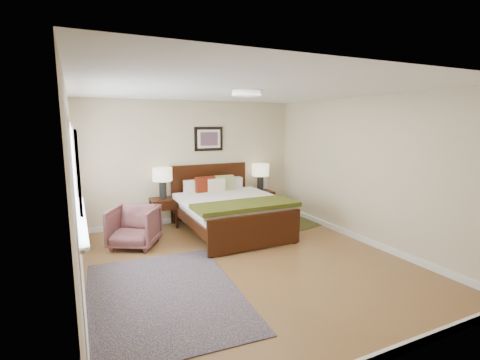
# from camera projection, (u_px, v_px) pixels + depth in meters

# --- Properties ---
(floor) EXTENTS (5.00, 5.00, 0.00)m
(floor) POSITION_uv_depth(u_px,v_px,m) (246.00, 262.00, 5.20)
(floor) COLOR brown
(floor) RESTS_ON ground
(back_wall) EXTENTS (4.50, 0.04, 2.50)m
(back_wall) POSITION_uv_depth(u_px,v_px,m) (193.00, 162.00, 7.22)
(back_wall) COLOR #CAB792
(back_wall) RESTS_ON ground
(front_wall) EXTENTS (4.50, 0.04, 2.50)m
(front_wall) POSITION_uv_depth(u_px,v_px,m) (386.00, 225.00, 2.77)
(front_wall) COLOR #CAB792
(front_wall) RESTS_ON ground
(left_wall) EXTENTS (0.04, 5.00, 2.50)m
(left_wall) POSITION_uv_depth(u_px,v_px,m) (73.00, 193.00, 4.04)
(left_wall) COLOR #CAB792
(left_wall) RESTS_ON ground
(right_wall) EXTENTS (0.04, 5.00, 2.50)m
(right_wall) POSITION_uv_depth(u_px,v_px,m) (364.00, 170.00, 5.95)
(right_wall) COLOR #CAB792
(right_wall) RESTS_ON ground
(ceiling) EXTENTS (4.50, 5.00, 0.02)m
(ceiling) POSITION_uv_depth(u_px,v_px,m) (247.00, 90.00, 4.79)
(ceiling) COLOR white
(ceiling) RESTS_ON back_wall
(window) EXTENTS (0.11, 2.72, 1.32)m
(window) POSITION_uv_depth(u_px,v_px,m) (77.00, 174.00, 4.67)
(window) COLOR silver
(window) RESTS_ON left_wall
(door) EXTENTS (0.06, 1.00, 2.18)m
(door) POSITION_uv_depth(u_px,v_px,m) (79.00, 260.00, 2.52)
(door) COLOR silver
(door) RESTS_ON ground
(ceil_fixture) EXTENTS (0.44, 0.44, 0.08)m
(ceil_fixture) POSITION_uv_depth(u_px,v_px,m) (246.00, 93.00, 4.80)
(ceil_fixture) COLOR white
(ceil_fixture) RESTS_ON ceiling
(bed) EXTENTS (1.79, 2.17, 1.17)m
(bed) POSITION_uv_depth(u_px,v_px,m) (229.00, 204.00, 6.53)
(bed) COLOR #361808
(bed) RESTS_ON ground
(wall_art) EXTENTS (0.62, 0.05, 0.50)m
(wall_art) POSITION_uv_depth(u_px,v_px,m) (209.00, 139.00, 7.27)
(wall_art) COLOR black
(wall_art) RESTS_ON back_wall
(nightstand_left) EXTENTS (0.49, 0.44, 0.58)m
(nightstand_left) POSITION_uv_depth(u_px,v_px,m) (164.00, 205.00, 6.83)
(nightstand_left) COLOR #361808
(nightstand_left) RESTS_ON ground
(nightstand_right) EXTENTS (0.54, 0.41, 0.54)m
(nightstand_right) POSITION_uv_depth(u_px,v_px,m) (260.00, 200.00, 7.79)
(nightstand_right) COLOR #361808
(nightstand_right) RESTS_ON ground
(lamp_left) EXTENTS (0.38, 0.38, 0.61)m
(lamp_left) POSITION_uv_depth(u_px,v_px,m) (162.00, 177.00, 6.76)
(lamp_left) COLOR black
(lamp_left) RESTS_ON nightstand_left
(lamp_right) EXTENTS (0.38, 0.38, 0.61)m
(lamp_right) POSITION_uv_depth(u_px,v_px,m) (261.00, 172.00, 7.69)
(lamp_right) COLOR black
(lamp_right) RESTS_ON nightstand_right
(armchair) EXTENTS (1.00, 1.01, 0.68)m
(armchair) POSITION_uv_depth(u_px,v_px,m) (134.00, 227.00, 5.79)
(armchair) COLOR brown
(armchair) RESTS_ON ground
(rug_persian) EXTENTS (1.92, 2.60, 0.01)m
(rug_persian) POSITION_uv_depth(u_px,v_px,m) (164.00, 294.00, 4.20)
(rug_persian) COLOR #0E1E46
(rug_persian) RESTS_ON ground
(rug_navy) EXTENTS (1.07, 1.40, 0.01)m
(rug_navy) POSITION_uv_depth(u_px,v_px,m) (289.00, 221.00, 7.35)
(rug_navy) COLOR black
(rug_navy) RESTS_ON ground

